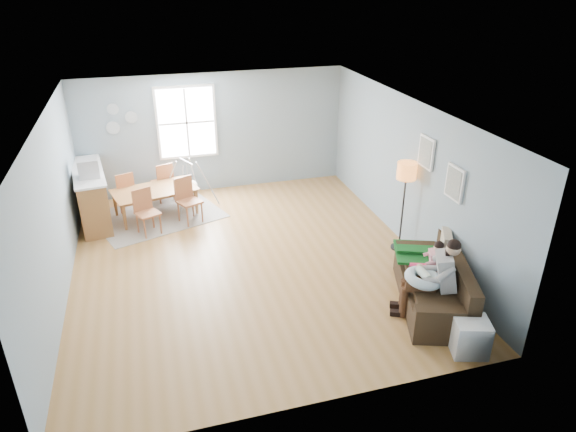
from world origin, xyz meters
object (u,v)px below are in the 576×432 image
object	(u,v)px
floor_lamp	(406,178)
chair_nw	(125,189)
chair_ne	(164,180)
counter	(92,195)
toddler	(431,259)
chair_se	(187,197)
baby_swing	(188,185)
chair_sw	(145,209)
sofa	(436,288)
monitor	(88,168)
storage_cube	(469,337)
dining_table	(156,203)
father	(434,275)

from	to	relation	value
floor_lamp	chair_nw	xyz separation A→B (m)	(-4.87, 3.10, -0.90)
chair_ne	counter	world-z (taller)	counter
toddler	counter	bearing A→B (deg)	139.94
chair_se	baby_swing	xyz separation A→B (m)	(0.11, 0.87, -0.09)
chair_sw	chair_se	bearing A→B (deg)	19.57
sofa	chair_sw	world-z (taller)	chair_sw
floor_lamp	chair_nw	world-z (taller)	floor_lamp
chair_ne	chair_se	bearing A→B (deg)	-71.31
floor_lamp	monitor	xyz separation A→B (m)	(-5.44, 2.46, -0.12)
chair_sw	counter	bearing A→B (deg)	139.59
storage_cube	chair_sw	size ratio (longest dim) A/B	0.62
monitor	toddler	bearing A→B (deg)	-37.93
dining_table	chair_ne	distance (m)	0.78
father	chair_sw	xyz separation A→B (m)	(-3.97, 3.93, -0.19)
father	floor_lamp	bearing A→B (deg)	75.57
father	chair_ne	world-z (taller)	father
sofa	baby_swing	distance (m)	5.85
counter	monitor	bearing A→B (deg)	-80.65
toddler	storage_cube	size ratio (longest dim) A/B	1.40
sofa	floor_lamp	distance (m)	2.09
toddler	counter	world-z (taller)	counter
chair_sw	chair_se	size ratio (longest dim) A/B	0.96
monitor	baby_swing	size ratio (longest dim) A/B	0.32
father	chair_ne	size ratio (longest dim) A/B	1.45
toddler	counter	distance (m)	6.79
father	storage_cube	bearing A→B (deg)	-85.60
floor_lamp	chair_ne	distance (m)	5.35
chair_sw	chair_ne	bearing A→B (deg)	72.96
baby_swing	chair_ne	bearing A→B (deg)	150.91
chair_ne	toddler	bearing A→B (deg)	-52.94
toddler	chair_ne	distance (m)	6.19
chair_nw	baby_swing	distance (m)	1.34
chair_ne	monitor	world-z (taller)	monitor
toddler	monitor	distance (m)	6.54
storage_cube	monitor	size ratio (longest dim) A/B	1.35
toddler	storage_cube	distance (m)	1.40
toddler	father	bearing A→B (deg)	-115.31
sofa	chair_sw	bearing A→B (deg)	138.47
toddler	dining_table	distance (m)	5.79
father	chair_ne	xyz separation A→B (m)	(-3.53, 5.38, -0.19)
toddler	chair_se	distance (m)	5.06
dining_table	chair_sw	distance (m)	0.78
chair_nw	monitor	distance (m)	1.16
storage_cube	chair_ne	xyz separation A→B (m)	(-3.59, 6.27, 0.25)
chair_sw	chair_ne	size ratio (longest dim) A/B	1.00
dining_table	chair_sw	bearing A→B (deg)	-121.47
chair_sw	chair_nw	world-z (taller)	chair_sw
storage_cube	baby_swing	size ratio (longest dim) A/B	0.44
chair_nw	chair_ne	size ratio (longest dim) A/B	0.98
dining_table	monitor	bearing A→B (deg)	176.02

